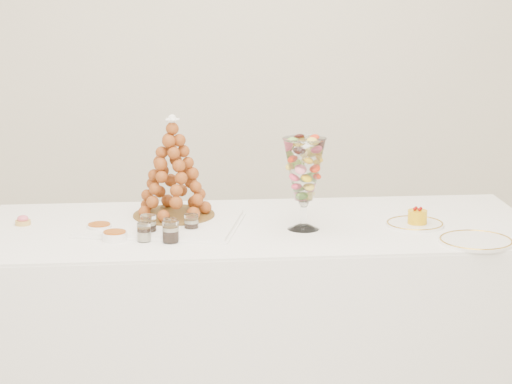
{
  "coord_description": "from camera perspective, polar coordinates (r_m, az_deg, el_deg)",
  "views": [
    {
      "loc": [
        -0.04,
        -3.22,
        1.75
      ],
      "look_at": [
        0.09,
        0.22,
        0.93
      ],
      "focal_mm": 70.0,
      "sensor_mm": 36.0,
      "label": 1
    }
  ],
  "objects": [
    {
      "name": "macaron_vase",
      "position": [
        3.61,
        2.76,
        1.23
      ],
      "size": [
        0.15,
        0.15,
        0.34
      ],
      "color": "white",
      "rests_on": "buffet_table"
    },
    {
      "name": "ramekin_back",
      "position": [
        3.65,
        -8.94,
        -2.07
      ],
      "size": [
        0.09,
        0.09,
        0.03
      ],
      "primitive_type": "cylinder",
      "color": "white",
      "rests_on": "buffet_table"
    },
    {
      "name": "buffet_table",
      "position": [
        3.82,
        0.32,
        -7.52
      ],
      "size": [
        2.08,
        0.92,
        0.77
      ],
      "rotation": [
        0.0,
        0.0,
        0.05
      ],
      "color": "white",
      "rests_on": "ground"
    },
    {
      "name": "croquembouche",
      "position": [
        3.74,
        -4.77,
        1.42
      ],
      "size": [
        0.31,
        0.31,
        0.38
      ],
      "rotation": [
        0.0,
        0.0,
        -0.12
      ],
      "color": "brown",
      "rests_on": "lace_tray"
    },
    {
      "name": "spare_plate",
      "position": [
        3.56,
        12.45,
        -2.76
      ],
      "size": [
        0.26,
        0.26,
        0.01
      ],
      "primitive_type": "cylinder",
      "color": "white",
      "rests_on": "buffet_table"
    },
    {
      "name": "pink_tart",
      "position": [
        3.81,
        -13.18,
        -1.61
      ],
      "size": [
        0.06,
        0.06,
        0.04
      ],
      "color": "tan",
      "rests_on": "buffet_table"
    },
    {
      "name": "ramekin_front",
      "position": [
        3.55,
        -8.07,
        -2.51
      ],
      "size": [
        0.09,
        0.09,
        0.03
      ],
      "primitive_type": "cylinder",
      "color": "white",
      "rests_on": "buffet_table"
    },
    {
      "name": "verrine_d",
      "position": [
        3.51,
        -6.42,
        -2.3
      ],
      "size": [
        0.05,
        0.05,
        0.07
      ],
      "primitive_type": "cylinder",
      "rotation": [
        0.0,
        0.0,
        0.13
      ],
      "color": "white",
      "rests_on": "buffet_table"
    },
    {
      "name": "verrine_b",
      "position": [
        3.58,
        -4.94,
        -1.99
      ],
      "size": [
        0.05,
        0.05,
        0.06
      ],
      "primitive_type": "cylinder",
      "rotation": [
        0.0,
        0.0,
        0.17
      ],
      "color": "white",
      "rests_on": "buffet_table"
    },
    {
      "name": "verrine_c",
      "position": [
        3.6,
        -3.72,
        -1.81
      ],
      "size": [
        0.06,
        0.06,
        0.07
      ],
      "primitive_type": "cylinder",
      "rotation": [
        0.0,
        0.0,
        -0.32
      ],
      "color": "white",
      "rests_on": "buffet_table"
    },
    {
      "name": "verrine_a",
      "position": [
        3.58,
        -6.18,
        -1.92
      ],
      "size": [
        0.06,
        0.06,
        0.08
      ],
      "primitive_type": "cylinder",
      "rotation": [
        0.0,
        0.0,
        -0.02
      ],
      "color": "white",
      "rests_on": "buffet_table"
    },
    {
      "name": "lace_tray",
      "position": [
        3.71,
        -5.43,
        -1.79
      ],
      "size": [
        0.61,
        0.5,
        0.02
      ],
      "primitive_type": "cube",
      "rotation": [
        0.0,
        0.0,
        -0.18
      ],
      "color": "white",
      "rests_on": "buffet_table"
    },
    {
      "name": "mousse_cake",
      "position": [
        3.73,
        9.21,
        -1.4
      ],
      "size": [
        0.07,
        0.07,
        0.06
      ],
      "color": "#E4AA0A",
      "rests_on": "cake_plate"
    },
    {
      "name": "verrine_e",
      "position": [
        3.49,
        -4.9,
        -2.27
      ],
      "size": [
        0.06,
        0.06,
        0.08
      ],
      "primitive_type": "cylinder",
      "rotation": [
        0.0,
        0.0,
        -0.0
      ],
      "color": "white",
      "rests_on": "buffet_table"
    },
    {
      "name": "cake_plate",
      "position": [
        3.75,
        9.07,
        -1.83
      ],
      "size": [
        0.21,
        0.21,
        0.01
      ],
      "primitive_type": "cylinder",
      "color": "white",
      "rests_on": "buffet_table"
    }
  ]
}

